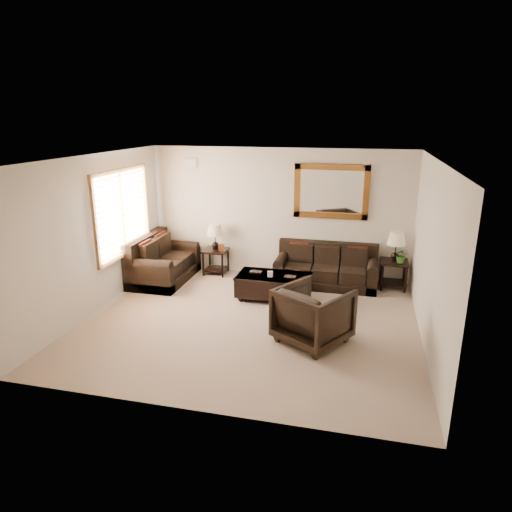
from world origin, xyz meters
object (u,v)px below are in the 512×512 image
(end_table_right, at_px, (395,252))
(armchair, at_px, (313,312))
(end_table_left, at_px, (215,242))
(coffee_table, at_px, (274,284))
(sofa, at_px, (326,270))
(loveseat, at_px, (162,264))

(end_table_right, xyz_separation_m, armchair, (-1.29, -2.66, -0.27))
(end_table_left, height_order, coffee_table, end_table_left)
(sofa, bearing_deg, armchair, -89.24)
(coffee_table, bearing_deg, loveseat, 170.26)
(sofa, xyz_separation_m, loveseat, (-3.37, -0.54, 0.05))
(end_table_left, height_order, end_table_right, end_table_right)
(sofa, xyz_separation_m, coffee_table, (-0.88, -1.01, -0.01))
(end_table_right, relative_size, coffee_table, 0.83)
(loveseat, xyz_separation_m, end_table_left, (0.98, 0.65, 0.38))
(sofa, height_order, coffee_table, sofa)
(sofa, relative_size, armchair, 2.10)
(end_table_left, bearing_deg, loveseat, -146.60)
(loveseat, relative_size, coffee_table, 1.21)
(sofa, height_order, end_table_left, end_table_left)
(sofa, height_order, loveseat, loveseat)
(loveseat, height_order, end_table_right, end_table_right)
(coffee_table, xyz_separation_m, armchair, (0.91, -1.55, 0.19))
(loveseat, height_order, coffee_table, loveseat)
(end_table_left, distance_m, coffee_table, 1.93)
(armchair, bearing_deg, sofa, -57.69)
(loveseat, xyz_separation_m, armchair, (3.41, -2.02, 0.14))
(sofa, bearing_deg, end_table_right, 4.33)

